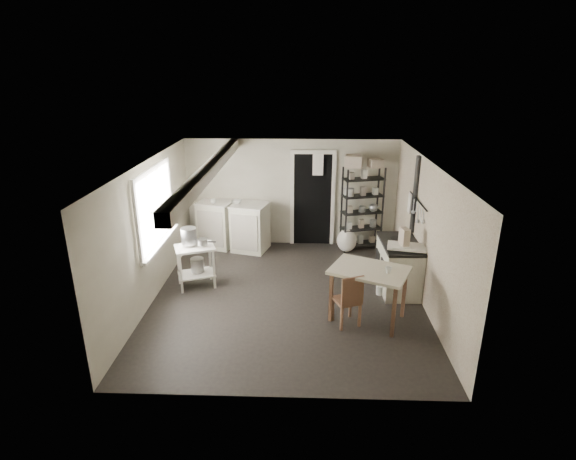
{
  "coord_description": "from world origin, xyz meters",
  "views": [
    {
      "loc": [
        0.25,
        -6.83,
        3.69
      ],
      "look_at": [
        0.0,
        0.3,
        1.1
      ],
      "focal_mm": 28.0,
      "sensor_mm": 36.0,
      "label": 1
    }
  ],
  "objects_px": {
    "prep_table": "(196,265)",
    "flour_sack": "(347,241)",
    "stockpot": "(189,236)",
    "stove": "(398,266)",
    "chair": "(347,295)",
    "base_cabinets": "(234,227)",
    "work_table": "(368,297)",
    "shelf_rack": "(362,206)"
  },
  "relations": [
    {
      "from": "prep_table",
      "to": "shelf_rack",
      "type": "distance_m",
      "value": 3.68
    },
    {
      "from": "shelf_rack",
      "to": "stockpot",
      "type": "bearing_deg",
      "value": -165.56
    },
    {
      "from": "stockpot",
      "to": "work_table",
      "type": "height_order",
      "value": "stockpot"
    },
    {
      "from": "base_cabinets",
      "to": "stove",
      "type": "distance_m",
      "value": 3.65
    },
    {
      "from": "base_cabinets",
      "to": "flour_sack",
      "type": "xyz_separation_m",
      "value": [
        2.42,
        -0.14,
        -0.22
      ]
    },
    {
      "from": "stove",
      "to": "prep_table",
      "type": "bearing_deg",
      "value": 178.9
    },
    {
      "from": "stockpot",
      "to": "chair",
      "type": "xyz_separation_m",
      "value": [
        2.65,
        -1.21,
        -0.45
      ]
    },
    {
      "from": "prep_table",
      "to": "shelf_rack",
      "type": "xyz_separation_m",
      "value": [
        3.12,
        1.87,
        0.55
      ]
    },
    {
      "from": "base_cabinets",
      "to": "shelf_rack",
      "type": "relative_size",
      "value": 0.87
    },
    {
      "from": "base_cabinets",
      "to": "chair",
      "type": "xyz_separation_m",
      "value": [
        2.16,
        -3.01,
        0.03
      ]
    },
    {
      "from": "base_cabinets",
      "to": "stove",
      "type": "height_order",
      "value": "base_cabinets"
    },
    {
      "from": "prep_table",
      "to": "flour_sack",
      "type": "bearing_deg",
      "value": 31.12
    },
    {
      "from": "stove",
      "to": "flour_sack",
      "type": "height_order",
      "value": "stove"
    },
    {
      "from": "shelf_rack",
      "to": "stove",
      "type": "bearing_deg",
      "value": -92.13
    },
    {
      "from": "prep_table",
      "to": "chair",
      "type": "distance_m",
      "value": 2.81
    },
    {
      "from": "stockpot",
      "to": "stove",
      "type": "xyz_separation_m",
      "value": [
        3.64,
        -0.03,
        -0.5
      ]
    },
    {
      "from": "flour_sack",
      "to": "stockpot",
      "type": "bearing_deg",
      "value": -150.29
    },
    {
      "from": "stockpot",
      "to": "stove",
      "type": "relative_size",
      "value": 0.26
    },
    {
      "from": "stove",
      "to": "stockpot",
      "type": "bearing_deg",
      "value": 178.26
    },
    {
      "from": "shelf_rack",
      "to": "flour_sack",
      "type": "distance_m",
      "value": 0.79
    },
    {
      "from": "stockpot",
      "to": "work_table",
      "type": "bearing_deg",
      "value": -19.47
    },
    {
      "from": "prep_table",
      "to": "flour_sack",
      "type": "relative_size",
      "value": 1.53
    },
    {
      "from": "prep_table",
      "to": "stove",
      "type": "height_order",
      "value": "stove"
    },
    {
      "from": "stockpot",
      "to": "base_cabinets",
      "type": "bearing_deg",
      "value": 74.8
    },
    {
      "from": "stove",
      "to": "chair",
      "type": "height_order",
      "value": "chair"
    },
    {
      "from": "chair",
      "to": "flour_sack",
      "type": "height_order",
      "value": "chair"
    },
    {
      "from": "prep_table",
      "to": "chair",
      "type": "xyz_separation_m",
      "value": [
        2.55,
        -1.17,
        0.08
      ]
    },
    {
      "from": "stove",
      "to": "flour_sack",
      "type": "bearing_deg",
      "value": 112.39
    },
    {
      "from": "base_cabinets",
      "to": "chair",
      "type": "distance_m",
      "value": 3.7
    },
    {
      "from": "base_cabinets",
      "to": "shelf_rack",
      "type": "distance_m",
      "value": 2.76
    },
    {
      "from": "shelf_rack",
      "to": "chair",
      "type": "xyz_separation_m",
      "value": [
        -0.56,
        -3.04,
        -0.46
      ]
    },
    {
      "from": "prep_table",
      "to": "stove",
      "type": "bearing_deg",
      "value": 0.23
    },
    {
      "from": "work_table",
      "to": "chair",
      "type": "height_order",
      "value": "chair"
    },
    {
      "from": "stove",
      "to": "work_table",
      "type": "xyz_separation_m",
      "value": [
        -0.66,
        -1.03,
        -0.06
      ]
    },
    {
      "from": "work_table",
      "to": "flour_sack",
      "type": "bearing_deg",
      "value": 91.66
    },
    {
      "from": "chair",
      "to": "base_cabinets",
      "type": "bearing_deg",
      "value": 103.13
    },
    {
      "from": "chair",
      "to": "stockpot",
      "type": "bearing_deg",
      "value": 132.97
    },
    {
      "from": "prep_table",
      "to": "work_table",
      "type": "bearing_deg",
      "value": -19.35
    },
    {
      "from": "base_cabinets",
      "to": "shelf_rack",
      "type": "height_order",
      "value": "shelf_rack"
    },
    {
      "from": "chair",
      "to": "shelf_rack",
      "type": "bearing_deg",
      "value": 56.99
    },
    {
      "from": "shelf_rack",
      "to": "flour_sack",
      "type": "bearing_deg",
      "value": -165.45
    },
    {
      "from": "stockpot",
      "to": "stove",
      "type": "distance_m",
      "value": 3.68
    }
  ]
}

